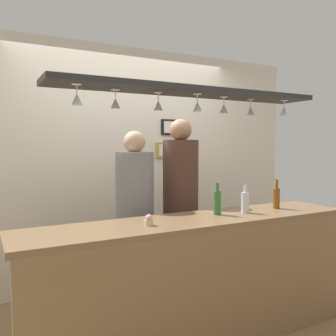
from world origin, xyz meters
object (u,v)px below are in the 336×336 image
Objects in this scene: bottle_soda_clear at (245,202)px; picture_frame_lower_pair at (168,150)px; person_right_brown_shirt at (180,192)px; picture_frame_upper_small at (170,127)px; bottle_beer_green_import at (217,202)px; person_left_grey_shirt at (135,205)px; cupcake at (149,220)px; bottle_beer_amber_tall at (276,197)px.

picture_frame_lower_pair is at bearing 89.32° from bottle_soda_clear.
picture_frame_lower_pair is (0.26, 0.75, 0.39)m from person_right_brown_shirt.
picture_frame_upper_small reaches higher than bottle_soda_clear.
picture_frame_lower_pair is (0.02, 1.41, 0.41)m from bottle_soda_clear.
person_right_brown_shirt is 0.61m from bottle_beer_green_import.
bottle_beer_green_import is at bearing -52.77° from person_left_grey_shirt.
person_right_brown_shirt is at bearing 89.23° from bottle_beer_green_import.
picture_frame_upper_small is 0.27m from picture_frame_lower_pair.
person_left_grey_shirt is at bearing 127.23° from bottle_beer_green_import.
cupcake is at bearing -176.97° from bottle_soda_clear.
person_left_grey_shirt is 7.52× the size of picture_frame_upper_small.
bottle_soda_clear is 1.46m from picture_frame_lower_pair.
person_left_grey_shirt is 7.20× the size of bottle_soda_clear.
person_right_brown_shirt reaches higher than bottle_beer_green_import.
person_left_grey_shirt is at bearing -135.28° from picture_frame_upper_small.
picture_frame_upper_small reaches higher than person_right_brown_shirt.
bottle_beer_green_import is at bearing 170.18° from bottle_soda_clear.
person_left_grey_shirt reaches higher than picture_frame_lower_pair.
picture_frame_lower_pair reaches higher than cupcake.
picture_frame_lower_pair reaches higher than bottle_beer_amber_tall.
bottle_beer_green_import is 1.18× the size of picture_frame_upper_small.
picture_frame_lower_pair is (0.27, 1.36, 0.40)m from bottle_beer_green_import.
picture_frame_upper_small is (-0.33, 1.38, 0.67)m from bottle_beer_amber_tall.
person_left_grey_shirt is 0.77m from bottle_beer_green_import.
bottle_soda_clear is 1.56m from picture_frame_upper_small.
person_right_brown_shirt is at bearing -110.99° from picture_frame_upper_small.
bottle_beer_amber_tall is 1.28m from cupcake.
bottle_soda_clear is at bearing -42.49° from person_left_grey_shirt.
cupcake is 1.78m from picture_frame_lower_pair.
person_right_brown_shirt is 22.77× the size of cupcake.
person_left_grey_shirt reaches higher than bottle_beer_amber_tall.
person_right_brown_shirt is 1.04m from picture_frame_upper_small.
bottle_beer_amber_tall reaches higher than cupcake.
cupcake is (-0.66, -0.70, -0.07)m from person_right_brown_shirt.
picture_frame_upper_small is (0.95, 1.45, 0.73)m from cupcake.
person_right_brown_shirt is 6.83× the size of bottle_beer_green_import.
person_right_brown_shirt is at bearing 134.42° from bottle_beer_amber_tall.
bottle_soda_clear is at bearing -176.19° from bottle_beer_amber_tall.
picture_frame_upper_small is (0.29, 0.75, 0.66)m from person_right_brown_shirt.
person_left_grey_shirt is 0.97m from bottle_soda_clear.
bottle_beer_green_import is 0.87× the size of picture_frame_lower_pair.
bottle_beer_amber_tall is 1.48m from picture_frame_lower_pair.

